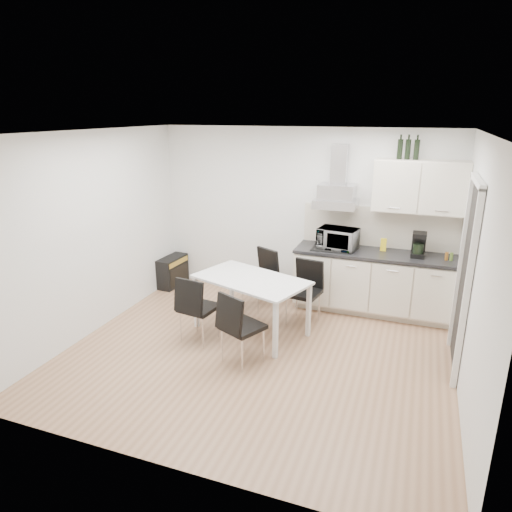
{
  "coord_description": "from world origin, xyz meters",
  "views": [
    {
      "loc": [
        1.68,
        -4.63,
        2.82
      ],
      "look_at": [
        -0.17,
        0.42,
        1.1
      ],
      "focal_mm": 32.0,
      "sensor_mm": 36.0,
      "label": 1
    }
  ],
  "objects_px": {
    "kitchenette": "(377,258)",
    "chair_near_right": "(243,328)",
    "chair_far_left": "(259,280)",
    "floor_speaker": "(267,282)",
    "chair_far_right": "(303,294)",
    "guitar_amp": "(173,271)",
    "dining_table": "(251,284)",
    "chair_near_left": "(199,308)"
  },
  "relations": [
    {
      "from": "kitchenette",
      "to": "guitar_amp",
      "type": "distance_m",
      "value": 3.34
    },
    {
      "from": "chair_far_left",
      "to": "kitchenette",
      "type": "bearing_deg",
      "value": -138.3
    },
    {
      "from": "chair_far_left",
      "to": "guitar_amp",
      "type": "xyz_separation_m",
      "value": [
        -1.66,
        0.35,
        -0.19
      ]
    },
    {
      "from": "chair_far_right",
      "to": "floor_speaker",
      "type": "distance_m",
      "value": 1.26
    },
    {
      "from": "chair_far_left",
      "to": "floor_speaker",
      "type": "relative_size",
      "value": 2.58
    },
    {
      "from": "kitchenette",
      "to": "dining_table",
      "type": "height_order",
      "value": "kitchenette"
    },
    {
      "from": "chair_near_right",
      "to": "dining_table",
      "type": "bearing_deg",
      "value": 128.84
    },
    {
      "from": "chair_near_right",
      "to": "guitar_amp",
      "type": "bearing_deg",
      "value": 162.26
    },
    {
      "from": "chair_far_right",
      "to": "floor_speaker",
      "type": "bearing_deg",
      "value": -37.92
    },
    {
      "from": "chair_near_right",
      "to": "floor_speaker",
      "type": "relative_size",
      "value": 2.58
    },
    {
      "from": "guitar_amp",
      "to": "chair_far_left",
      "type": "bearing_deg",
      "value": -8.0
    },
    {
      "from": "dining_table",
      "to": "floor_speaker",
      "type": "height_order",
      "value": "dining_table"
    },
    {
      "from": "kitchenette",
      "to": "chair_far_left",
      "type": "distance_m",
      "value": 1.73
    },
    {
      "from": "kitchenette",
      "to": "floor_speaker",
      "type": "bearing_deg",
      "value": 174.46
    },
    {
      "from": "chair_far_left",
      "to": "chair_near_right",
      "type": "distance_m",
      "value": 1.57
    },
    {
      "from": "guitar_amp",
      "to": "dining_table",
      "type": "bearing_deg",
      "value": -27.42
    },
    {
      "from": "chair_near_left",
      "to": "chair_near_right",
      "type": "distance_m",
      "value": 0.78
    },
    {
      "from": "dining_table",
      "to": "chair_far_right",
      "type": "bearing_deg",
      "value": 57.35
    },
    {
      "from": "kitchenette",
      "to": "chair_far_left",
      "type": "xyz_separation_m",
      "value": [
        -1.63,
        -0.44,
        -0.39
      ]
    },
    {
      "from": "dining_table",
      "to": "chair_far_left",
      "type": "bearing_deg",
      "value": 121.36
    },
    {
      "from": "kitchenette",
      "to": "chair_far_left",
      "type": "bearing_deg",
      "value": -164.91
    },
    {
      "from": "chair_far_right",
      "to": "guitar_amp",
      "type": "bearing_deg",
      "value": -5.55
    },
    {
      "from": "chair_far_right",
      "to": "floor_speaker",
      "type": "height_order",
      "value": "chair_far_right"
    },
    {
      "from": "chair_far_left",
      "to": "chair_far_right",
      "type": "height_order",
      "value": "same"
    },
    {
      "from": "chair_near_left",
      "to": "floor_speaker",
      "type": "relative_size",
      "value": 2.58
    },
    {
      "from": "chair_near_left",
      "to": "guitar_amp",
      "type": "relative_size",
      "value": 1.43
    },
    {
      "from": "dining_table",
      "to": "floor_speaker",
      "type": "relative_size",
      "value": 4.75
    },
    {
      "from": "kitchenette",
      "to": "dining_table",
      "type": "distance_m",
      "value": 1.9
    },
    {
      "from": "dining_table",
      "to": "chair_near_left",
      "type": "relative_size",
      "value": 1.84
    },
    {
      "from": "chair_near_left",
      "to": "floor_speaker",
      "type": "height_order",
      "value": "chair_near_left"
    },
    {
      "from": "chair_near_left",
      "to": "floor_speaker",
      "type": "xyz_separation_m",
      "value": [
        0.29,
        1.83,
        -0.27
      ]
    },
    {
      "from": "chair_far_right",
      "to": "guitar_amp",
      "type": "xyz_separation_m",
      "value": [
        -2.42,
        0.65,
        -0.19
      ]
    },
    {
      "from": "chair_far_left",
      "to": "chair_near_right",
      "type": "bearing_deg",
      "value": 129.67
    },
    {
      "from": "chair_far_right",
      "to": "chair_near_left",
      "type": "xyz_separation_m",
      "value": [
        -1.12,
        -0.92,
        0.0
      ]
    },
    {
      "from": "chair_near_right",
      "to": "guitar_amp",
      "type": "distance_m",
      "value": 2.76
    },
    {
      "from": "kitchenette",
      "to": "chair_near_right",
      "type": "relative_size",
      "value": 2.86
    },
    {
      "from": "kitchenette",
      "to": "chair_far_right",
      "type": "distance_m",
      "value": 1.21
    },
    {
      "from": "chair_near_right",
      "to": "chair_far_right",
      "type": "bearing_deg",
      "value": 97.17
    },
    {
      "from": "chair_near_left",
      "to": "guitar_amp",
      "type": "distance_m",
      "value": 2.05
    },
    {
      "from": "kitchenette",
      "to": "chair_far_right",
      "type": "xyz_separation_m",
      "value": [
        -0.88,
        -0.74,
        -0.39
      ]
    },
    {
      "from": "guitar_amp",
      "to": "floor_speaker",
      "type": "height_order",
      "value": "guitar_amp"
    },
    {
      "from": "dining_table",
      "to": "guitar_amp",
      "type": "distance_m",
      "value": 2.19
    }
  ]
}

